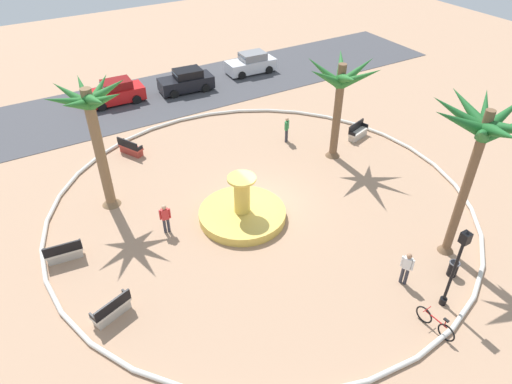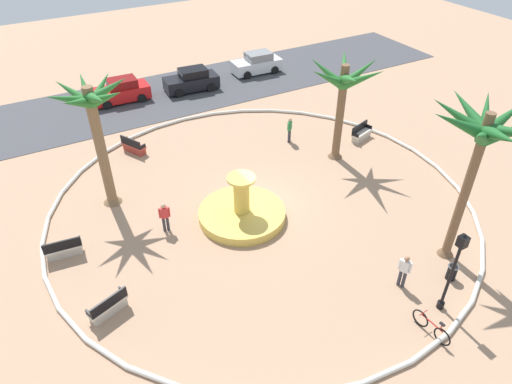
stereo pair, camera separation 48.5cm
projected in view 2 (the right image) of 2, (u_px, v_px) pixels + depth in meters
ground_plane at (262, 204)px, 23.76m from camera, size 80.00×80.00×0.00m
plaza_curb at (262, 202)px, 23.70m from camera, size 21.34×21.34×0.20m
street_asphalt at (161, 96)px, 34.37m from camera, size 48.00×8.00×0.03m
fountain at (242, 212)px, 22.66m from camera, size 4.26×4.26×2.41m
palm_tree_near_fountain at (94, 116)px, 20.99m from camera, size 3.80×3.78×6.60m
palm_tree_by_curb at (344, 88)px, 24.91m from camera, size 4.34×4.19×5.90m
palm_tree_mid_plaza at (483, 139)px, 17.30m from camera, size 4.28×4.49×7.24m
bench_east at (361, 134)px, 28.98m from camera, size 1.68×0.95×1.00m
bench_west at (64, 250)px, 20.51m from camera, size 1.65×0.67×1.00m
bench_north at (108, 307)px, 17.90m from camera, size 1.67×1.01×1.00m
bench_southeast at (134, 147)px, 27.70m from camera, size 1.16×1.65×1.00m
lamppost at (454, 266)px, 17.00m from camera, size 0.32×0.32×3.87m
trash_bin at (452, 272)px, 19.36m from camera, size 0.46×0.46×0.73m
bicycle_red_frame at (431, 327)px, 17.10m from camera, size 0.44×1.72×0.94m
person_cyclist_helmet at (404, 270)px, 18.71m from camera, size 0.33×0.48×1.65m
person_cyclist_photo at (165, 216)px, 21.57m from camera, size 0.52×0.28×1.59m
person_pedestrian_stroll at (290, 129)px, 28.37m from camera, size 0.42×0.38×1.64m
parked_car_leftmost at (121, 91)px, 33.21m from camera, size 4.05×2.01×1.67m
parked_car_second at (192, 80)px, 34.78m from camera, size 4.12×2.15×1.67m
parked_car_third at (257, 64)px, 37.59m from camera, size 4.07×2.06×1.67m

